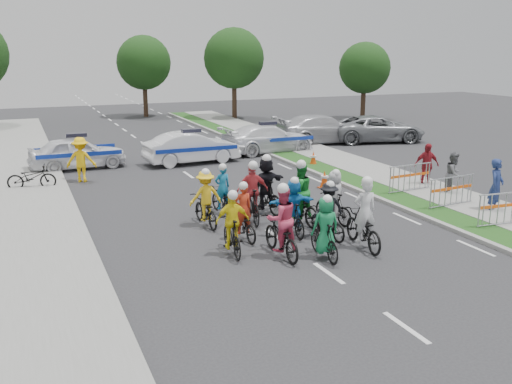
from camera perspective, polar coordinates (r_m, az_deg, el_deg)
name	(u,v)px	position (r m, az deg, el deg)	size (l,w,h in m)	color
ground	(329,273)	(14.08, 7.28, -8.08)	(90.00, 90.00, 0.00)	#28282B
curb_right	(383,200)	(20.70, 12.59, -0.83)	(0.20, 60.00, 0.12)	gray
grass_strip	(399,199)	(21.11, 14.14, -0.65)	(1.20, 60.00, 0.11)	#1A4A17
sidewalk_right	(439,193)	(22.22, 17.86, -0.14)	(2.40, 60.00, 0.13)	gray
sidewalk_left	(34,243)	(17.03, -21.32, -4.74)	(3.00, 60.00, 0.13)	gray
rider_0	(363,224)	(15.75, 10.68, -3.20)	(0.91, 2.05, 2.03)	black
rider_1	(325,234)	(14.80, 6.89, -4.14)	(0.76, 1.68, 1.73)	black
rider_2	(281,230)	(14.83, 2.54, -3.78)	(0.84, 1.96, 2.00)	black
rider_3	(232,230)	(14.98, -2.40, -3.78)	(0.93, 1.73, 1.78)	black
rider_4	(328,215)	(16.43, 7.20, -2.33)	(0.98, 1.70, 1.70)	black
rider_5	(293,210)	(16.54, 3.71, -1.85)	(1.42, 1.69, 1.76)	black
rider_6	(242,220)	(16.22, -1.36, -2.80)	(0.68, 1.70, 1.71)	black
rider_7	(334,202)	(17.79, 7.78, -1.00)	(0.81, 1.71, 1.74)	black
rider_8	(299,200)	(17.66, 4.36, -0.81)	(0.98, 2.07, 2.03)	black
rider_9	(252,199)	(17.72, -0.39, -0.69)	(1.05, 1.94, 1.98)	black
rider_10	(205,203)	(17.45, -5.08, -1.15)	(1.03, 1.81, 1.81)	black
rider_11	(266,189)	(18.69, 0.97, 0.34)	(1.65, 1.96, 1.99)	black
rider_12	(222,197)	(18.70, -3.40, -0.51)	(0.70, 1.71, 1.71)	black
police_car_0	(77,153)	(26.98, -17.42, 3.77)	(1.71, 4.25, 1.45)	white
police_car_1	(192,148)	(27.13, -6.45, 4.42)	(1.56, 4.47, 1.47)	white
police_car_2	(268,139)	(29.75, 1.19, 5.36)	(2.04, 5.03, 1.46)	white
civilian_sedan	(322,129)	(32.93, 6.64, 6.27)	(2.27, 5.59, 1.62)	#AFAFB4
civilian_suv	(377,129)	(33.99, 12.01, 6.21)	(2.51, 5.45, 1.51)	gray
spectator_0	(496,186)	(20.27, 22.88, 0.54)	(0.66, 0.44, 1.82)	navy
spectator_1	(454,174)	(22.23, 19.16, 1.72)	(0.78, 0.61, 1.61)	#57575C
spectator_2	(426,165)	(23.30, 16.68, 2.60)	(1.01, 0.42, 1.72)	maroon
marshal_hiviz	(81,160)	(24.18, -17.09, 3.11)	(1.18, 0.68, 1.83)	yellow
barrier_0	(505,210)	(18.75, 23.65, -1.69)	(2.00, 0.50, 1.12)	#A5A8AD
barrier_1	(451,193)	(20.35, 18.95, -0.07)	(2.00, 0.50, 1.12)	#A5A8AD
barrier_2	(410,179)	(22.01, 15.12, 1.25)	(2.00, 0.50, 1.12)	#A5A8AD
cone_0	(324,179)	(22.33, 6.86, 1.25)	(0.40, 0.40, 0.70)	#F24C0C
cone_1	(313,159)	(26.50, 5.76, 3.33)	(0.40, 0.40, 0.70)	#F24C0C
parked_bike	(31,177)	(23.57, -21.54, 1.37)	(0.63, 1.80, 0.95)	black
tree_1	(234,58)	(44.08, -2.21, 13.21)	(4.55, 4.55, 6.82)	#382619
tree_2	(365,68)	(44.66, 10.81, 12.08)	(3.85, 3.85, 5.77)	#382619
tree_4	(144,63)	(46.24, -11.17, 12.57)	(4.20, 4.20, 6.30)	#382619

